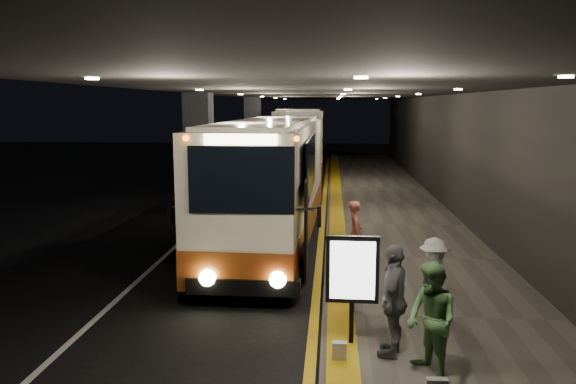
{
  "coord_description": "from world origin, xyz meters",
  "views": [
    {
      "loc": [
        2.65,
        -13.26,
        4.05
      ],
      "look_at": [
        1.48,
        1.65,
        1.7
      ],
      "focal_mm": 35.0,
      "sensor_mm": 36.0,
      "label": 1
    }
  ],
  "objects_px": {
    "coach_main": "(272,187)",
    "coach_second": "(302,144)",
    "stanchion_post": "(352,302)",
    "passenger_waiting_grey": "(394,300)",
    "info_sign": "(352,272)",
    "bag_plain": "(339,351)",
    "passenger_waiting_white": "(434,278)",
    "passenger_waiting_green": "(432,320)",
    "passenger_boarding": "(355,232)"
  },
  "relations": [
    {
      "from": "passenger_boarding",
      "to": "passenger_waiting_green",
      "type": "xyz_separation_m",
      "value": [
        0.86,
        -5.7,
        0.05
      ]
    },
    {
      "from": "passenger_waiting_grey",
      "to": "passenger_waiting_green",
      "type": "bearing_deg",
      "value": 51.62
    },
    {
      "from": "coach_second",
      "to": "passenger_boarding",
      "type": "xyz_separation_m",
      "value": [
        2.35,
        -19.05,
        -0.83
      ]
    },
    {
      "from": "passenger_waiting_green",
      "to": "bag_plain",
      "type": "bearing_deg",
      "value": -132.26
    },
    {
      "from": "passenger_boarding",
      "to": "coach_second",
      "type": "bearing_deg",
      "value": 4.96
    },
    {
      "from": "passenger_waiting_grey",
      "to": "bag_plain",
      "type": "distance_m",
      "value": 1.15
    },
    {
      "from": "info_sign",
      "to": "stanchion_post",
      "type": "bearing_deg",
      "value": 87.92
    },
    {
      "from": "coach_second",
      "to": "passenger_waiting_green",
      "type": "distance_m",
      "value": 24.97
    },
    {
      "from": "info_sign",
      "to": "coach_second",
      "type": "bearing_deg",
      "value": 96.04
    },
    {
      "from": "coach_main",
      "to": "bag_plain",
      "type": "xyz_separation_m",
      "value": [
        1.86,
        -7.76,
        -1.39
      ]
    },
    {
      "from": "passenger_waiting_green",
      "to": "passenger_waiting_white",
      "type": "relative_size",
      "value": 1.13
    },
    {
      "from": "passenger_waiting_green",
      "to": "info_sign",
      "type": "relative_size",
      "value": 0.93
    },
    {
      "from": "passenger_waiting_green",
      "to": "passenger_waiting_white",
      "type": "distance_m",
      "value": 2.36
    },
    {
      "from": "passenger_boarding",
      "to": "info_sign",
      "type": "xyz_separation_m",
      "value": [
        -0.25,
        -4.68,
        0.43
      ]
    },
    {
      "from": "coach_second",
      "to": "info_sign",
      "type": "distance_m",
      "value": 23.83
    },
    {
      "from": "bag_plain",
      "to": "info_sign",
      "type": "height_order",
      "value": "info_sign"
    },
    {
      "from": "bag_plain",
      "to": "info_sign",
      "type": "xyz_separation_m",
      "value": [
        0.2,
        0.61,
        1.08
      ]
    },
    {
      "from": "stanchion_post",
      "to": "passenger_waiting_grey",
      "type": "bearing_deg",
      "value": -54.42
    },
    {
      "from": "coach_main",
      "to": "bag_plain",
      "type": "height_order",
      "value": "coach_main"
    },
    {
      "from": "coach_main",
      "to": "coach_second",
      "type": "height_order",
      "value": "coach_second"
    },
    {
      "from": "coach_second",
      "to": "passenger_waiting_white",
      "type": "xyz_separation_m",
      "value": [
        3.65,
        -22.44,
        -0.88
      ]
    },
    {
      "from": "coach_second",
      "to": "passenger_waiting_grey",
      "type": "distance_m",
      "value": 24.27
    },
    {
      "from": "info_sign",
      "to": "stanchion_post",
      "type": "xyz_separation_m",
      "value": [
        0.03,
        0.47,
        -0.68
      ]
    },
    {
      "from": "passenger_boarding",
      "to": "passenger_waiting_white",
      "type": "xyz_separation_m",
      "value": [
        1.29,
        -3.39,
        -0.04
      ]
    },
    {
      "from": "coach_main",
      "to": "passenger_boarding",
      "type": "height_order",
      "value": "coach_main"
    },
    {
      "from": "coach_second",
      "to": "bag_plain",
      "type": "xyz_separation_m",
      "value": [
        1.91,
        -24.35,
        -1.48
      ]
    },
    {
      "from": "passenger_waiting_green",
      "to": "coach_second",
      "type": "bearing_deg",
      "value": 162.45
    },
    {
      "from": "passenger_waiting_green",
      "to": "bag_plain",
      "type": "distance_m",
      "value": 1.53
    },
    {
      "from": "coach_second",
      "to": "info_sign",
      "type": "xyz_separation_m",
      "value": [
        2.11,
        -23.73,
        -0.4
      ]
    },
    {
      "from": "passenger_boarding",
      "to": "passenger_waiting_white",
      "type": "relative_size",
      "value": 1.06
    },
    {
      "from": "bag_plain",
      "to": "stanchion_post",
      "type": "height_order",
      "value": "stanchion_post"
    },
    {
      "from": "passenger_waiting_white",
      "to": "passenger_waiting_green",
      "type": "bearing_deg",
      "value": -7.15
    },
    {
      "from": "stanchion_post",
      "to": "info_sign",
      "type": "bearing_deg",
      "value": -93.04
    },
    {
      "from": "coach_main",
      "to": "passenger_waiting_white",
      "type": "xyz_separation_m",
      "value": [
        3.6,
        -5.85,
        -0.79
      ]
    },
    {
      "from": "info_sign",
      "to": "stanchion_post",
      "type": "distance_m",
      "value": 0.83
    },
    {
      "from": "passenger_waiting_grey",
      "to": "bag_plain",
      "type": "height_order",
      "value": "passenger_waiting_grey"
    },
    {
      "from": "passenger_waiting_grey",
      "to": "coach_main",
      "type": "bearing_deg",
      "value": -144.78
    },
    {
      "from": "passenger_waiting_green",
      "to": "info_sign",
      "type": "xyz_separation_m",
      "value": [
        -1.1,
        1.02,
        0.38
      ]
    },
    {
      "from": "coach_main",
      "to": "passenger_waiting_green",
      "type": "bearing_deg",
      "value": -67.2
    },
    {
      "from": "coach_second",
      "to": "passenger_waiting_white",
      "type": "height_order",
      "value": "coach_second"
    },
    {
      "from": "passenger_waiting_white",
      "to": "coach_second",
      "type": "bearing_deg",
      "value": -167.21
    },
    {
      "from": "coach_main",
      "to": "info_sign",
      "type": "distance_m",
      "value": 7.45
    },
    {
      "from": "coach_main",
      "to": "passenger_waiting_grey",
      "type": "height_order",
      "value": "coach_main"
    },
    {
      "from": "passenger_waiting_green",
      "to": "stanchion_post",
      "type": "xyz_separation_m",
      "value": [
        -1.08,
        1.49,
        -0.3
      ]
    },
    {
      "from": "coach_main",
      "to": "passenger_waiting_white",
      "type": "distance_m",
      "value": 6.92
    },
    {
      "from": "coach_main",
      "to": "stanchion_post",
      "type": "height_order",
      "value": "coach_main"
    },
    {
      "from": "stanchion_post",
      "to": "coach_second",
      "type": "bearing_deg",
      "value": 95.24
    },
    {
      "from": "passenger_waiting_white",
      "to": "passenger_waiting_grey",
      "type": "bearing_deg",
      "value": -25.05
    },
    {
      "from": "coach_main",
      "to": "passenger_waiting_grey",
      "type": "xyz_separation_m",
      "value": [
        2.69,
        -7.52,
        -0.64
      ]
    },
    {
      "from": "coach_second",
      "to": "info_sign",
      "type": "height_order",
      "value": "coach_second"
    }
  ]
}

